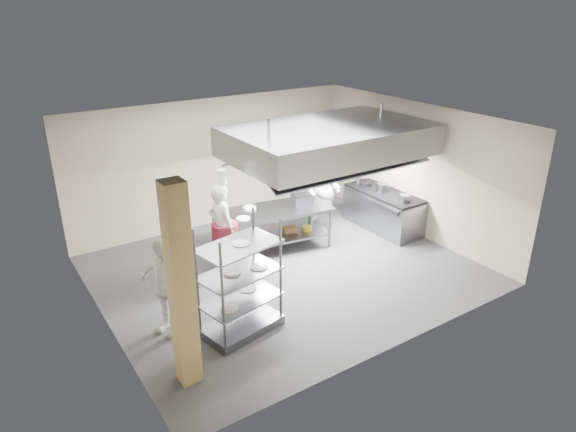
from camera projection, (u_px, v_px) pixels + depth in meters
floor at (286, 270)px, 10.30m from camera, size 7.00×7.00×0.00m
ceiling at (285, 122)px, 9.14m from camera, size 7.00×7.00×0.00m
wall_back at (215, 162)px, 12.02m from camera, size 7.00×0.00×7.00m
wall_left at (97, 246)px, 7.94m from camera, size 0.00×6.00×6.00m
wall_right at (415, 170)px, 11.51m from camera, size 0.00×6.00×6.00m
column at (181, 288)px, 6.79m from camera, size 0.30×0.30×3.00m
exhaust_hood at (328, 140)px, 10.34m from camera, size 4.00×2.50×0.60m
hood_strip_a at (291, 163)px, 10.01m from camera, size 1.60×0.12×0.04m
hood_strip_b at (361, 149)px, 10.93m from camera, size 1.60×0.12×0.04m
wall_shelf at (283, 152)px, 12.82m from camera, size 1.50×0.28×0.04m
island at (272, 229)px, 11.06m from camera, size 2.63×1.41×0.91m
island_worktop at (272, 211)px, 10.89m from camera, size 2.63×1.41×0.06m
island_undershelf at (273, 236)px, 11.12m from camera, size 2.41×1.28×0.04m
pass_rack at (240, 279)px, 8.09m from camera, size 1.39×0.97×1.91m
cooking_range at (383, 211)px, 12.10m from camera, size 0.80×2.00×0.84m
range_top at (384, 193)px, 11.92m from camera, size 0.78×1.96×0.06m
chef_head at (223, 229)px, 9.92m from camera, size 0.50×0.71×1.86m
chef_line at (323, 190)px, 11.88m from camera, size 1.01×1.12×1.91m
chef_plating at (165, 286)px, 8.12m from camera, size 0.82×1.06×1.68m
griddle at (302, 200)px, 11.13m from camera, size 0.48×0.40×0.21m
wicker_basket at (290, 230)px, 11.21m from camera, size 0.33×0.26×0.13m
stockpot at (382, 187)px, 11.93m from camera, size 0.27×0.27×0.19m
plate_stack at (241, 298)px, 8.22m from camera, size 0.28×0.28×0.05m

